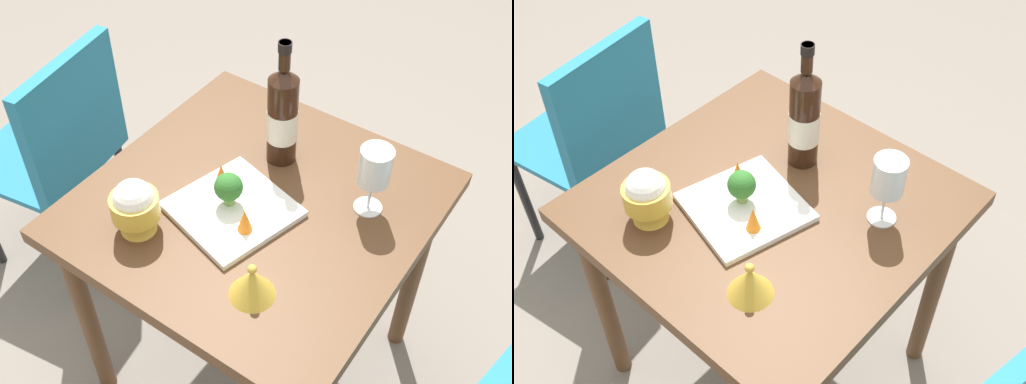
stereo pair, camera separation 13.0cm
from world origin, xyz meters
TOP-DOWN VIEW (x-y plane):
  - ground_plane at (0.00, 0.00)m, footprint 8.00×8.00m
  - dining_table at (0.00, 0.00)m, footprint 0.78×0.78m
  - chair_near_window at (0.74, -0.01)m, footprint 0.46×0.46m
  - wine_bottle at (0.04, -0.16)m, footprint 0.08×0.08m
  - wine_glass at (-0.23, -0.13)m, footprint 0.08×0.08m
  - rice_bowl at (0.17, 0.23)m, footprint 0.11×0.11m
  - rice_bowl_lid at (-0.15, 0.23)m, footprint 0.10×0.10m
  - serving_plate at (0.03, 0.06)m, footprint 0.31×0.31m
  - broccoli_floret at (0.04, 0.05)m, footprint 0.07×0.07m
  - carrot_garnish_left at (-0.04, 0.10)m, footprint 0.04×0.04m
  - carrot_garnish_right at (0.09, 0.01)m, footprint 0.04×0.04m

SIDE VIEW (x-z plane):
  - ground_plane at x=0.00m, z-range 0.00..0.00m
  - chair_near_window at x=0.74m, z-range 0.10..0.95m
  - dining_table at x=0.00m, z-range 0.26..0.99m
  - serving_plate at x=0.03m, z-range 0.73..0.74m
  - rice_bowl_lid at x=-0.15m, z-range 0.72..0.81m
  - carrot_garnish_left at x=-0.04m, z-range 0.74..0.80m
  - carrot_garnish_right at x=0.09m, z-range 0.74..0.80m
  - broccoli_floret at x=0.04m, z-range 0.75..0.83m
  - rice_bowl at x=0.17m, z-range 0.73..0.87m
  - wine_glass at x=-0.23m, z-range 0.76..0.94m
  - wine_bottle at x=0.04m, z-range 0.69..1.03m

